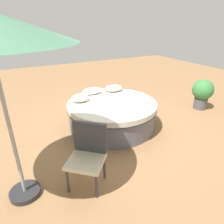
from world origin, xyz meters
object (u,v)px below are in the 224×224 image
throw_pillow_0 (114,88)px  planter (202,92)px  round_bed (112,114)px  patio_chair (88,151)px  throw_pillow_2 (80,98)px  throw_pillow_1 (92,91)px

throw_pillow_0 → planter: 2.55m
round_bed → patio_chair: bearing=50.5°
throw_pillow_2 → patio_chair: size_ratio=0.42×
throw_pillow_0 → planter: size_ratio=0.57×
round_bed → planter: bearing=174.9°
throw_pillow_0 → round_bed: bearing=58.9°
throw_pillow_2 → planter: planter is taller
round_bed → throw_pillow_1: (0.18, -0.74, 0.39)m
patio_chair → planter: (-3.95, -1.17, -0.07)m
throw_pillow_2 → planter: bearing=169.5°
round_bed → patio_chair: 1.86m
throw_pillow_0 → planter: bearing=158.3°
throw_pillow_0 → patio_chair: (1.59, 2.11, -0.14)m
round_bed → throw_pillow_2: bearing=-31.4°
throw_pillow_2 → planter: 3.47m
throw_pillow_0 → throw_pillow_1: throw_pillow_1 is taller
round_bed → throw_pillow_0: throw_pillow_0 is taller
round_bed → throw_pillow_1: 0.86m
throw_pillow_0 → patio_chair: bearing=53.1°
throw_pillow_0 → throw_pillow_1: (0.60, -0.05, 0.00)m
throw_pillow_2 → patio_chair: patio_chair is taller
round_bed → throw_pillow_0: 0.89m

